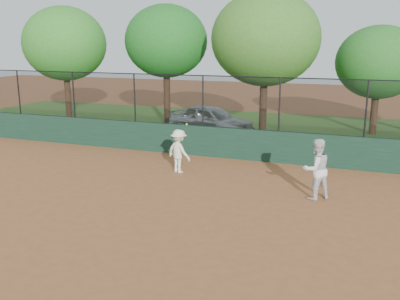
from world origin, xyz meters
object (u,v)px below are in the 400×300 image
(player_second, at_px, (316,169))
(tree_1, at_px, (166,41))
(player_main, at_px, (179,151))
(tree_0, at_px, (64,44))
(tree_2, at_px, (265,39))
(parked_car, at_px, (211,120))
(tree_3, at_px, (379,62))

(player_second, height_order, tree_1, tree_1)
(player_main, height_order, tree_0, tree_0)
(player_main, distance_m, tree_2, 8.41)
(player_main, relative_size, tree_1, 0.28)
(tree_0, bearing_deg, player_main, -37.41)
(parked_car, distance_m, tree_2, 4.60)
(parked_car, bearing_deg, tree_0, 96.76)
(player_main, distance_m, tree_0, 13.69)
(parked_car, xyz_separation_m, player_main, (1.10, -6.56, 0.02))
(tree_0, distance_m, tree_2, 11.80)
(tree_0, relative_size, tree_2, 0.95)
(tree_1, distance_m, tree_2, 5.75)
(parked_car, relative_size, tree_1, 0.67)
(tree_2, relative_size, tree_3, 1.30)
(player_second, height_order, tree_2, tree_2)
(tree_0, height_order, tree_2, tree_2)
(tree_0, height_order, tree_3, tree_0)
(parked_car, relative_size, tree_2, 0.63)
(player_main, xyz_separation_m, tree_0, (-10.50, 8.03, 3.58))
(player_second, distance_m, tree_2, 9.88)
(player_main, bearing_deg, tree_0, 142.59)
(tree_3, bearing_deg, player_second, -98.65)
(parked_car, bearing_deg, player_second, -127.05)
(parked_car, relative_size, player_second, 2.43)
(tree_1, bearing_deg, parked_car, -31.30)
(player_second, bearing_deg, tree_0, -70.58)
(player_main, distance_m, tree_1, 10.27)
(tree_2, height_order, tree_3, tree_2)
(player_main, xyz_separation_m, tree_1, (-4.34, 8.53, 3.71))
(parked_car, relative_size, tree_0, 0.67)
(tree_2, xyz_separation_m, tree_3, (5.07, 2.12, -1.09))
(player_second, height_order, tree_3, tree_3)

